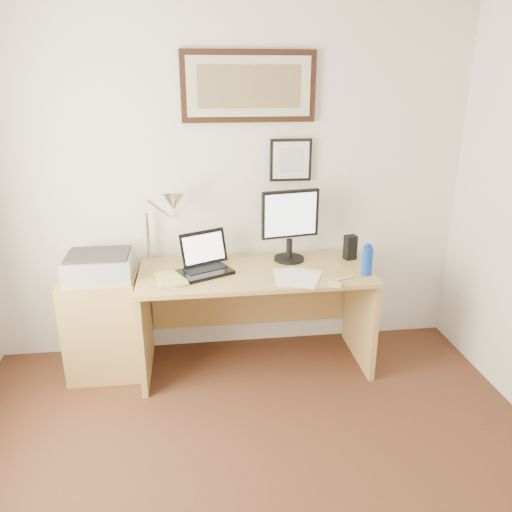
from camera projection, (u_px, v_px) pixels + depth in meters
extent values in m
cube|color=silver|center=(228.00, 188.00, 3.61)|extent=(3.50, 0.02, 2.50)
cube|color=#AC8748|center=(104.00, 326.00, 3.50)|extent=(0.50, 0.40, 0.73)
cylinder|color=#0D3DB2|center=(367.00, 261.00, 3.35)|extent=(0.07, 0.07, 0.20)
cylinder|color=#0D3DB2|center=(369.00, 245.00, 3.31)|extent=(0.04, 0.04, 0.02)
cube|color=black|center=(350.00, 247.00, 3.64)|extent=(0.09, 0.09, 0.18)
cube|color=white|center=(291.00, 277.00, 3.34)|extent=(0.24, 0.33, 0.00)
cube|color=white|center=(302.00, 278.00, 3.32)|extent=(0.34, 0.40, 0.00)
cube|color=#D5CE65|center=(334.00, 285.00, 3.20)|extent=(0.12, 0.12, 0.01)
cylinder|color=silver|center=(345.00, 278.00, 3.30)|extent=(0.14, 0.06, 0.02)
imported|color=#D0C162|center=(157.00, 281.00, 3.25)|extent=(0.23, 0.29, 0.02)
cube|color=#AC8748|center=(255.00, 272.00, 3.46)|extent=(1.60, 0.70, 0.03)
cube|color=#AC8748|center=(145.00, 327.00, 3.49)|extent=(0.04, 0.65, 0.72)
cube|color=#AC8748|center=(360.00, 314.00, 3.68)|extent=(0.04, 0.65, 0.72)
cube|color=#AC8748|center=(250.00, 291.00, 3.86)|extent=(1.50, 0.03, 0.55)
cube|color=black|center=(205.00, 272.00, 3.39)|extent=(0.41, 0.36, 0.02)
cube|color=black|center=(205.00, 268.00, 3.41)|extent=(0.31, 0.24, 0.00)
cube|color=black|center=(204.00, 248.00, 3.47)|extent=(0.34, 0.21, 0.23)
cube|color=white|center=(204.00, 248.00, 3.46)|extent=(0.29, 0.18, 0.18)
cylinder|color=black|center=(289.00, 259.00, 3.64)|extent=(0.22, 0.22, 0.02)
cylinder|color=black|center=(289.00, 248.00, 3.62)|extent=(0.04, 0.04, 0.14)
cube|color=black|center=(290.00, 214.00, 3.52)|extent=(0.42, 0.11, 0.34)
cube|color=silver|center=(291.00, 215.00, 3.50)|extent=(0.37, 0.07, 0.30)
cube|color=#9E9EA0|center=(99.00, 267.00, 3.34)|extent=(0.44, 0.34, 0.16)
cube|color=#2F2F2F|center=(98.00, 254.00, 3.31)|extent=(0.40, 0.30, 0.02)
cylinder|color=silver|center=(148.00, 237.00, 3.57)|extent=(0.02, 0.02, 0.36)
cylinder|color=silver|center=(160.00, 209.00, 3.45)|extent=(0.15, 0.23, 0.19)
cone|color=silver|center=(173.00, 202.00, 3.39)|extent=(0.16, 0.18, 0.15)
cube|color=black|center=(249.00, 86.00, 3.37)|extent=(0.92, 0.03, 0.47)
cube|color=beige|center=(249.00, 87.00, 3.35)|extent=(0.84, 0.01, 0.39)
cube|color=brown|center=(249.00, 87.00, 3.34)|extent=(0.70, 0.00, 0.28)
cube|color=black|center=(291.00, 160.00, 3.57)|extent=(0.30, 0.02, 0.30)
cube|color=white|center=(291.00, 160.00, 3.56)|extent=(0.26, 0.00, 0.26)
cube|color=#B5BAC0|center=(291.00, 160.00, 3.55)|extent=(0.17, 0.00, 0.17)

